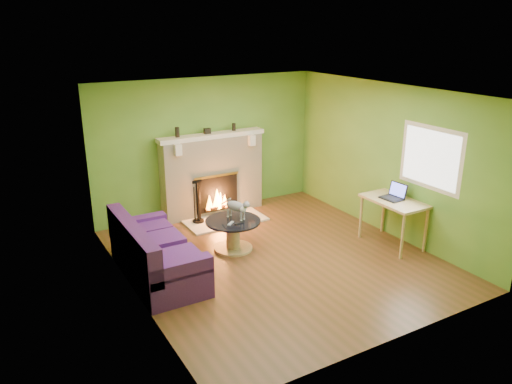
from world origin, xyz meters
TOP-DOWN VIEW (x-y plane):
  - floor at (0.00, 0.00)m, footprint 5.00×5.00m
  - ceiling at (0.00, 0.00)m, footprint 5.00×5.00m
  - wall_back at (0.00, 2.50)m, footprint 5.00×0.00m
  - wall_front at (0.00, -2.50)m, footprint 5.00×0.00m
  - wall_left at (-2.25, 0.00)m, footprint 0.00×5.00m
  - wall_right at (2.25, 0.00)m, footprint 0.00×5.00m
  - window_frame at (2.24, -0.90)m, footprint 0.00×1.20m
  - window_pane at (2.23, -0.90)m, footprint 0.00×1.06m
  - fireplace at (0.00, 2.32)m, footprint 2.10×0.46m
  - hearth at (0.00, 1.80)m, footprint 1.50×0.75m
  - mantel at (0.00, 2.30)m, footprint 2.10×0.28m
  - sofa at (-1.86, 0.39)m, footprint 0.89×1.96m
  - coffee_table at (-0.43, 0.64)m, footprint 0.90×0.90m
  - desk at (1.95, -0.51)m, footprint 0.62×1.07m
  - cat at (-0.35, 0.69)m, footprint 0.41×0.59m
  - remote_silver at (-0.53, 0.52)m, footprint 0.16×0.14m
  - remote_black at (-0.41, 0.46)m, footprint 0.16×0.07m
  - laptop at (1.93, -0.46)m, footprint 0.33×0.37m
  - fire_tools at (-0.48, 1.95)m, footprint 0.22×0.22m
  - mantel_vase_left at (-0.66, 2.33)m, footprint 0.08×0.08m
  - mantel_vase_right at (0.48, 2.33)m, footprint 0.07×0.07m
  - mantel_box at (-0.08, 2.33)m, footprint 0.12×0.08m

SIDE VIEW (x-z plane):
  - floor at x=0.00m, z-range 0.00..0.00m
  - hearth at x=0.00m, z-range 0.00..0.03m
  - coffee_table at x=-0.43m, z-range 0.04..0.55m
  - sofa at x=-1.86m, z-range -0.10..0.78m
  - fire_tools at x=-0.48m, z-range 0.03..0.84m
  - remote_black at x=-0.41m, z-range 0.51..0.53m
  - remote_silver at x=-0.53m, z-range 0.51..0.53m
  - cat at x=-0.35m, z-range 0.51..0.86m
  - desk at x=1.95m, z-range 0.30..1.09m
  - fireplace at x=0.00m, z-range -0.02..1.56m
  - laptop at x=1.93m, z-range 0.79..1.05m
  - wall_back at x=0.00m, z-range -1.20..3.80m
  - wall_front at x=0.00m, z-range -1.20..3.80m
  - wall_left at x=-2.25m, z-range -1.20..3.80m
  - wall_right at x=2.25m, z-range -1.20..3.80m
  - mantel at x=0.00m, z-range 1.50..1.58m
  - window_frame at x=2.24m, z-range 0.95..2.15m
  - window_pane at x=2.23m, z-range 1.02..2.08m
  - mantel_box at x=-0.08m, z-range 1.58..1.68m
  - mantel_vase_right at x=0.48m, z-range 1.58..1.72m
  - mantel_vase_left at x=-0.66m, z-range 1.58..1.76m
  - ceiling at x=0.00m, z-range 2.60..2.60m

